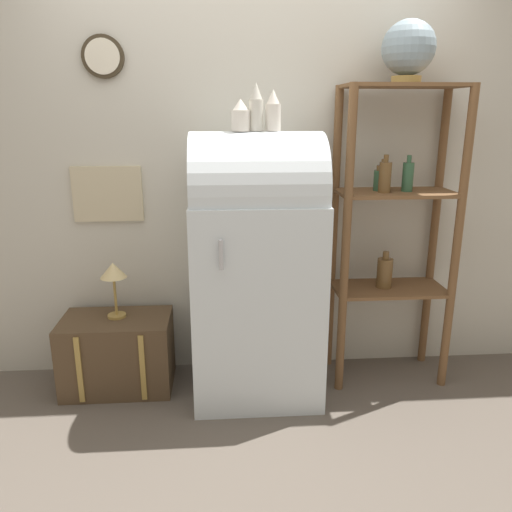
{
  "coord_description": "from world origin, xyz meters",
  "views": [
    {
      "loc": [
        -0.2,
        -2.51,
        1.65
      ],
      "look_at": [
        -0.0,
        0.23,
        0.85
      ],
      "focal_mm": 35.0,
      "sensor_mm": 36.0,
      "label": 1
    }
  ],
  "objects_px": {
    "refrigerator": "(256,264)",
    "vase_right": "(273,112)",
    "vase_left": "(241,116)",
    "vase_center": "(256,109)",
    "desk_lamp": "(113,274)",
    "suitcase_trunk": "(118,353)",
    "globe": "(408,49)"
  },
  "relations": [
    {
      "from": "refrigerator",
      "to": "vase_center",
      "type": "xyz_separation_m",
      "value": [
        -0.0,
        0.01,
        0.86
      ]
    },
    {
      "from": "suitcase_trunk",
      "to": "vase_left",
      "type": "bearing_deg",
      "value": -6.57
    },
    {
      "from": "suitcase_trunk",
      "to": "refrigerator",
      "type": "bearing_deg",
      "value": -5.51
    },
    {
      "from": "vase_right",
      "to": "refrigerator",
      "type": "bearing_deg",
      "value": -170.17
    },
    {
      "from": "vase_center",
      "to": "vase_right",
      "type": "xyz_separation_m",
      "value": [
        0.09,
        0.0,
        -0.02
      ]
    },
    {
      "from": "suitcase_trunk",
      "to": "vase_center",
      "type": "xyz_separation_m",
      "value": [
        0.84,
        -0.07,
        1.44
      ]
    },
    {
      "from": "desk_lamp",
      "to": "vase_right",
      "type": "bearing_deg",
      "value": -5.67
    },
    {
      "from": "suitcase_trunk",
      "to": "globe",
      "type": "distance_m",
      "value": 2.43
    },
    {
      "from": "vase_right",
      "to": "globe",
      "type": "bearing_deg",
      "value": 6.52
    },
    {
      "from": "refrigerator",
      "to": "globe",
      "type": "distance_m",
      "value": 1.44
    },
    {
      "from": "vase_left",
      "to": "vase_center",
      "type": "relative_size",
      "value": 0.66
    },
    {
      "from": "suitcase_trunk",
      "to": "globe",
      "type": "bearing_deg",
      "value": 0.66
    },
    {
      "from": "vase_left",
      "to": "vase_center",
      "type": "xyz_separation_m",
      "value": [
        0.08,
        0.02,
        0.04
      ]
    },
    {
      "from": "globe",
      "to": "desk_lamp",
      "type": "relative_size",
      "value": 0.97
    },
    {
      "from": "vase_left",
      "to": "desk_lamp",
      "type": "relative_size",
      "value": 0.49
    },
    {
      "from": "refrigerator",
      "to": "vase_right",
      "type": "relative_size",
      "value": 7.17
    },
    {
      "from": "refrigerator",
      "to": "vase_center",
      "type": "relative_size",
      "value": 6.16
    },
    {
      "from": "vase_center",
      "to": "desk_lamp",
      "type": "distance_m",
      "value": 1.26
    },
    {
      "from": "vase_center",
      "to": "vase_left",
      "type": "bearing_deg",
      "value": -167.74
    },
    {
      "from": "suitcase_trunk",
      "to": "vase_left",
      "type": "xyz_separation_m",
      "value": [
        0.76,
        -0.09,
        1.4
      ]
    },
    {
      "from": "suitcase_trunk",
      "to": "desk_lamp",
      "type": "height_order",
      "value": "desk_lamp"
    },
    {
      "from": "refrigerator",
      "to": "vase_right",
      "type": "height_order",
      "value": "vase_right"
    },
    {
      "from": "refrigerator",
      "to": "suitcase_trunk",
      "type": "relative_size",
      "value": 2.38
    },
    {
      "from": "globe",
      "to": "vase_center",
      "type": "height_order",
      "value": "globe"
    },
    {
      "from": "refrigerator",
      "to": "suitcase_trunk",
      "type": "bearing_deg",
      "value": 174.49
    },
    {
      "from": "suitcase_trunk",
      "to": "desk_lamp",
      "type": "xyz_separation_m",
      "value": [
        0.01,
        0.03,
        0.5
      ]
    },
    {
      "from": "refrigerator",
      "to": "globe",
      "type": "bearing_deg",
      "value": 6.88
    },
    {
      "from": "vase_right",
      "to": "vase_left",
      "type": "bearing_deg",
      "value": -172.83
    },
    {
      "from": "vase_left",
      "to": "desk_lamp",
      "type": "xyz_separation_m",
      "value": [
        -0.75,
        0.11,
        -0.9
      ]
    },
    {
      "from": "desk_lamp",
      "to": "vase_center",
      "type": "bearing_deg",
      "value": -6.55
    },
    {
      "from": "refrigerator",
      "to": "vase_right",
      "type": "xyz_separation_m",
      "value": [
        0.09,
        0.02,
        0.85
      ]
    },
    {
      "from": "globe",
      "to": "vase_center",
      "type": "distance_m",
      "value": 0.9
    }
  ]
}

